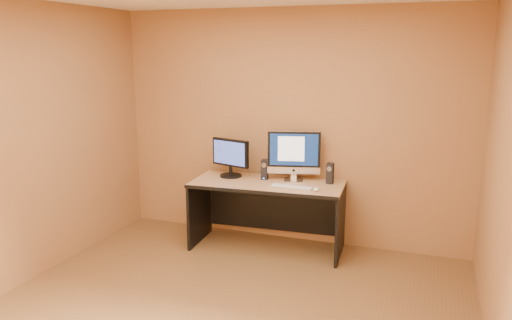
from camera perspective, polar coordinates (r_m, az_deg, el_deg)
The scene contains 10 objects.
walls at distance 3.74m, azimuth -4.64°, elevation -0.62°, with size 4.00×4.00×2.60m, color olive, non-canonical shape.
desk at distance 5.48m, azimuth 1.28°, elevation -6.36°, with size 1.62×0.71×0.75m, color tan, non-canonical shape.
imac at distance 5.38m, azimuth 4.35°, elevation 0.48°, with size 0.58×0.21×0.56m, color silver, non-canonical shape.
second_monitor at distance 5.58m, azimuth -2.93°, elevation 0.23°, with size 0.49×0.24×0.43m, color black, non-canonical shape.
speaker_left at distance 5.47m, azimuth 1.00°, elevation -1.08°, with size 0.07×0.07×0.22m, color black, non-canonical shape.
speaker_right at distance 5.36m, azimuth 8.46°, elevation -1.51°, with size 0.07×0.07×0.22m, color black, non-canonical shape.
keyboard at distance 5.17m, azimuth 4.12°, elevation -3.09°, with size 0.44×0.12×0.02m, color silver.
mouse at distance 5.09m, azimuth 6.89°, elevation -3.32°, with size 0.06×0.10×0.04m, color silver.
cable_a at distance 5.55m, azimuth 5.06°, elevation -2.09°, with size 0.01×0.01×0.22m, color black.
cable_b at distance 5.62m, azimuth 4.02°, elevation -1.89°, with size 0.01×0.01×0.18m, color black.
Camera 1 is at (1.52, -3.31, 2.15)m, focal length 35.00 mm.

